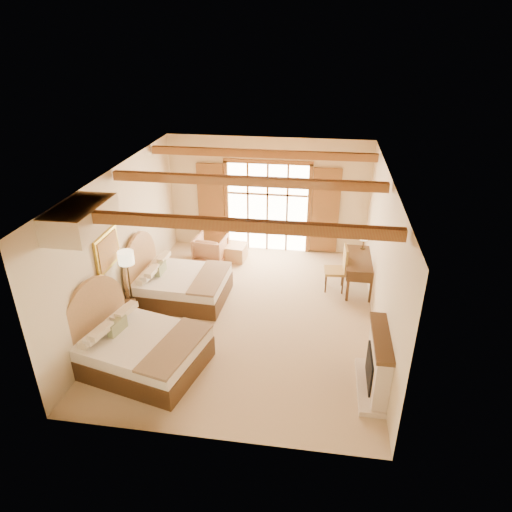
% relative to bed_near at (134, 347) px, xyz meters
% --- Properties ---
extents(floor, '(7.00, 7.00, 0.00)m').
position_rel_bed_near_xyz_m(floor, '(1.80, 2.01, -0.43)').
color(floor, tan).
rests_on(floor, ground).
extents(wall_back, '(5.50, 0.00, 5.50)m').
position_rel_bed_near_xyz_m(wall_back, '(1.80, 5.51, 1.17)').
color(wall_back, beige).
rests_on(wall_back, ground).
extents(wall_left, '(0.00, 7.00, 7.00)m').
position_rel_bed_near_xyz_m(wall_left, '(-0.95, 2.01, 1.17)').
color(wall_left, beige).
rests_on(wall_left, ground).
extents(wall_right, '(0.00, 7.00, 7.00)m').
position_rel_bed_near_xyz_m(wall_right, '(4.55, 2.01, 1.17)').
color(wall_right, beige).
rests_on(wall_right, ground).
extents(ceiling, '(7.00, 7.00, 0.00)m').
position_rel_bed_near_xyz_m(ceiling, '(1.80, 2.01, 2.77)').
color(ceiling, '#B57F3C').
rests_on(ceiling, ground).
extents(ceiling_beams, '(5.39, 4.60, 0.18)m').
position_rel_bed_near_xyz_m(ceiling_beams, '(1.80, 2.01, 2.65)').
color(ceiling_beams, olive).
rests_on(ceiling_beams, ceiling).
extents(french_doors, '(3.95, 0.08, 2.60)m').
position_rel_bed_near_xyz_m(french_doors, '(1.80, 5.45, 0.82)').
color(french_doors, white).
rests_on(french_doors, ground).
extents(fireplace, '(0.46, 1.40, 1.16)m').
position_rel_bed_near_xyz_m(fireplace, '(4.40, 0.01, 0.08)').
color(fireplace, beige).
rests_on(fireplace, ground).
extents(painting, '(0.06, 0.95, 0.75)m').
position_rel_bed_near_xyz_m(painting, '(-0.90, 1.26, 1.32)').
color(painting, gold).
rests_on(painting, wall_left).
extents(canopy_valance, '(0.70, 1.40, 0.45)m').
position_rel_bed_near_xyz_m(canopy_valance, '(-0.60, 0.01, 2.52)').
color(canopy_valance, '#F6EBC6').
rests_on(canopy_valance, ceiling).
extents(bed_near, '(2.53, 2.10, 1.43)m').
position_rel_bed_near_xyz_m(bed_near, '(0.00, 0.00, 0.00)').
color(bed_near, '#4F361F').
rests_on(bed_near, floor).
extents(bed_far, '(2.15, 1.67, 1.37)m').
position_rel_bed_near_xyz_m(bed_far, '(0.01, 2.46, -0.02)').
color(bed_far, '#4F361F').
rests_on(bed_far, floor).
extents(nightstand, '(0.59, 0.59, 0.58)m').
position_rel_bed_near_xyz_m(nightstand, '(-0.68, 1.11, -0.14)').
color(nightstand, '#4F361F').
rests_on(nightstand, floor).
extents(floor_lamp, '(0.33, 0.33, 1.58)m').
position_rel_bed_near_xyz_m(floor_lamp, '(-0.70, 1.60, 0.91)').
color(floor_lamp, '#3E301B').
rests_on(floor_lamp, floor).
extents(armchair, '(0.89, 0.91, 0.75)m').
position_rel_bed_near_xyz_m(armchair, '(0.40, 4.42, -0.06)').
color(armchair, '#AE7752').
rests_on(armchair, floor).
extents(ottoman, '(0.65, 0.65, 0.43)m').
position_rel_bed_near_xyz_m(ottoman, '(1.01, 4.66, -0.22)').
color(ottoman, tan).
rests_on(ottoman, floor).
extents(desk, '(0.67, 1.49, 0.79)m').
position_rel_bed_near_xyz_m(desk, '(4.27, 3.62, -0.01)').
color(desk, '#4F361F').
rests_on(desk, floor).
extents(desk_chair, '(0.53, 0.53, 1.13)m').
position_rel_bed_near_xyz_m(desk_chair, '(3.74, 3.42, -0.08)').
color(desk_chair, '#A98348').
rests_on(desk_chair, floor).
extents(desk_lamp, '(0.20, 0.20, 0.41)m').
position_rel_bed_near_xyz_m(desk_lamp, '(4.38, 4.16, 0.67)').
color(desk_lamp, '#3E301B').
rests_on(desk_lamp, desk).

